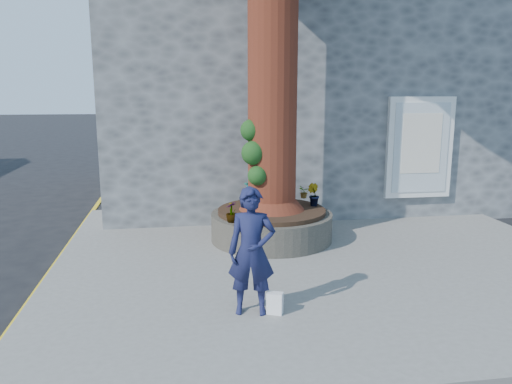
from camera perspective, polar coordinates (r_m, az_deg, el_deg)
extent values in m
plane|color=black|center=(7.69, -1.40, -10.84)|extent=(120.00, 120.00, 0.00)
cube|color=slate|center=(8.88, 7.46, -7.40)|extent=(9.00, 8.00, 0.12)
cube|color=yellow|center=(8.83, -22.60, -8.73)|extent=(0.10, 30.00, 0.01)
cube|color=#4F5255|center=(14.66, 4.69, 11.77)|extent=(10.00, 8.00, 6.00)
cube|color=white|center=(11.51, 18.18, 4.84)|extent=(1.50, 0.12, 2.20)
cube|color=silver|center=(11.46, 18.31, 4.80)|extent=(1.25, 0.04, 1.95)
cube|color=silver|center=(11.43, 18.39, 5.28)|extent=(0.90, 0.02, 1.30)
cylinder|color=black|center=(9.56, 1.79, -3.93)|extent=(2.30, 2.30, 0.52)
cylinder|color=black|center=(9.48, 1.80, -2.18)|extent=(2.04, 2.04, 0.08)
cylinder|color=#4C2413|center=(9.34, 1.95, 21.03)|extent=(0.90, 0.90, 7.50)
cone|color=#4C2413|center=(9.40, 1.81, 0.13)|extent=(1.24, 1.24, 0.70)
sphere|color=#174015|center=(9.02, -0.30, 4.48)|extent=(0.44, 0.44, 0.44)
sphere|color=#174015|center=(8.99, 0.17, 1.88)|extent=(0.36, 0.36, 0.36)
sphere|color=#174015|center=(9.09, -0.54, 7.07)|extent=(0.40, 0.40, 0.40)
imported|color=#161A3E|center=(6.31, -0.50, -6.82)|extent=(0.66, 0.49, 1.64)
imported|color=#ADAAA6|center=(10.91, 1.61, 0.68)|extent=(0.91, 0.84, 1.51)
cube|color=white|center=(6.53, 2.17, -12.58)|extent=(0.23, 0.19, 0.28)
imported|color=gray|center=(10.20, -0.78, 0.19)|extent=(0.24, 0.19, 0.40)
imported|color=gray|center=(9.75, 6.56, -0.30)|extent=(0.33, 0.33, 0.44)
imported|color=gray|center=(8.49, -2.78, -2.29)|extent=(0.29, 0.29, 0.36)
imported|color=gray|center=(10.44, 5.53, 0.00)|extent=(0.24, 0.26, 0.26)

